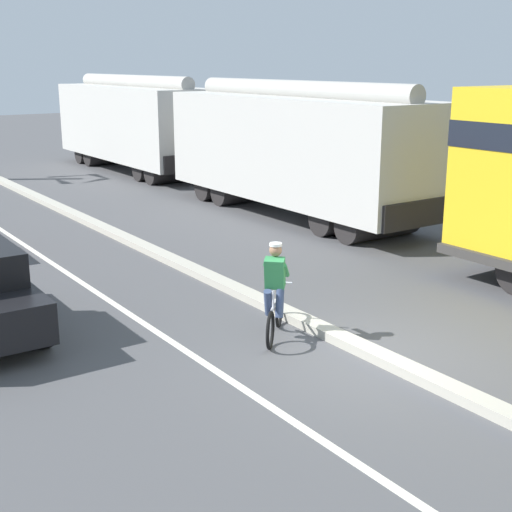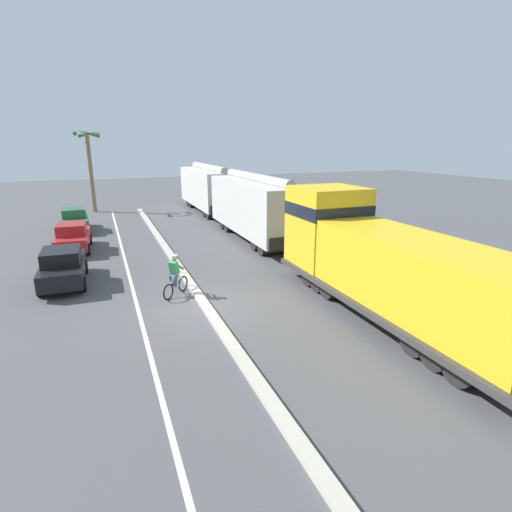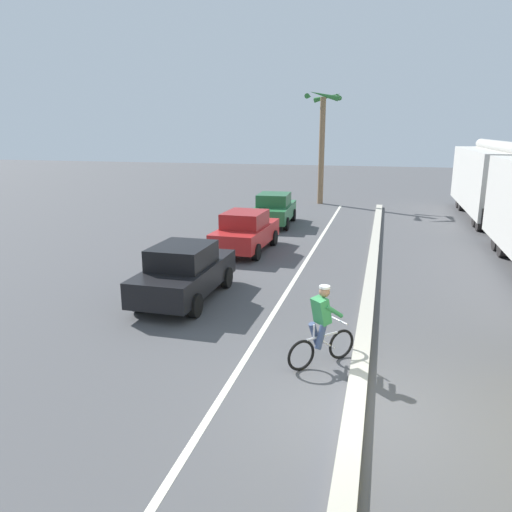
{
  "view_description": "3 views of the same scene",
  "coord_description": "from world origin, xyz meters",
  "px_view_note": "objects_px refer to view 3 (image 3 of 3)",
  "views": [
    {
      "loc": [
        -7.77,
        -7.94,
        4.7
      ],
      "look_at": [
        -0.57,
        2.46,
        1.25
      ],
      "focal_mm": 50.0,
      "sensor_mm": 36.0,
      "label": 1
    },
    {
      "loc": [
        -3.32,
        -13.85,
        6.04
      ],
      "look_at": [
        2.36,
        0.64,
        1.6
      ],
      "focal_mm": 28.0,
      "sensor_mm": 36.0,
      "label": 2
    },
    {
      "loc": [
        0.27,
        -8.0,
        4.77
      ],
      "look_at": [
        -3.43,
        6.31,
        0.99
      ],
      "focal_mm": 35.0,
      "sensor_mm": 36.0,
      "label": 3
    }
  ],
  "objects_px": {
    "parked_car_black": "(185,272)",
    "palm_tree_near": "(323,126)",
    "parked_car_red": "(246,231)",
    "hopper_car_middle": "(493,181)",
    "parked_car_green": "(274,209)",
    "cyclist": "(322,328)"
  },
  "relations": [
    {
      "from": "parked_car_black",
      "to": "palm_tree_near",
      "type": "height_order",
      "value": "palm_tree_near"
    },
    {
      "from": "cyclist",
      "to": "palm_tree_near",
      "type": "relative_size",
      "value": 0.24
    },
    {
      "from": "parked_car_red",
      "to": "parked_car_black",
      "type": "bearing_deg",
      "value": -91.26
    },
    {
      "from": "hopper_car_middle",
      "to": "parked_car_green",
      "type": "distance_m",
      "value": 12.01
    },
    {
      "from": "cyclist",
      "to": "parked_car_black",
      "type": "bearing_deg",
      "value": 143.7
    },
    {
      "from": "cyclist",
      "to": "parked_car_red",
      "type": "bearing_deg",
      "value": 114.5
    },
    {
      "from": "parked_car_green",
      "to": "cyclist",
      "type": "relative_size",
      "value": 2.49
    },
    {
      "from": "parked_car_red",
      "to": "cyclist",
      "type": "xyz_separation_m",
      "value": [
        4.18,
        -9.18,
        0.0
      ]
    },
    {
      "from": "parked_car_red",
      "to": "palm_tree_near",
      "type": "height_order",
      "value": "palm_tree_near"
    },
    {
      "from": "parked_car_red",
      "to": "parked_car_green",
      "type": "relative_size",
      "value": 0.99
    },
    {
      "from": "hopper_car_middle",
      "to": "palm_tree_near",
      "type": "height_order",
      "value": "palm_tree_near"
    },
    {
      "from": "palm_tree_near",
      "to": "parked_car_green",
      "type": "bearing_deg",
      "value": -99.25
    },
    {
      "from": "parked_car_red",
      "to": "palm_tree_near",
      "type": "distance_m",
      "value": 14.6
    },
    {
      "from": "cyclist",
      "to": "parked_car_green",
      "type": "bearing_deg",
      "value": 106.04
    },
    {
      "from": "parked_car_red",
      "to": "parked_car_green",
      "type": "bearing_deg",
      "value": 91.25
    },
    {
      "from": "palm_tree_near",
      "to": "parked_car_black",
      "type": "bearing_deg",
      "value": -93.82
    },
    {
      "from": "parked_car_green",
      "to": "cyclist",
      "type": "height_order",
      "value": "cyclist"
    },
    {
      "from": "parked_car_black",
      "to": "palm_tree_near",
      "type": "distance_m",
      "value": 20.43
    },
    {
      "from": "cyclist",
      "to": "palm_tree_near",
      "type": "height_order",
      "value": "palm_tree_near"
    },
    {
      "from": "parked_car_red",
      "to": "parked_car_green",
      "type": "distance_m",
      "value": 5.81
    },
    {
      "from": "hopper_car_middle",
      "to": "palm_tree_near",
      "type": "relative_size",
      "value": 1.49
    },
    {
      "from": "parked_car_black",
      "to": "parked_car_green",
      "type": "height_order",
      "value": "same"
    }
  ]
}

